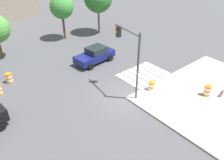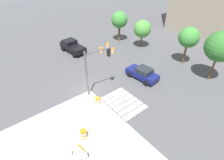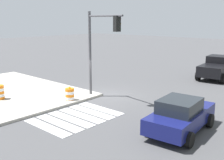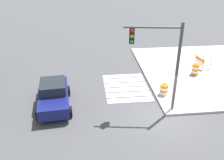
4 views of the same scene
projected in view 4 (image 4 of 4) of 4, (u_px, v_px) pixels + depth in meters
The scene contains 8 objects.
ground_plane at pixel (165, 117), 15.28m from camera, with size 120.00×120.00×0.00m, color #474749.
sidewalk_corner at pixel (213, 71), 21.15m from camera, with size 12.00×12.00×0.15m, color #ADA89E.
crosswalk_stripes at pixel (126, 87), 18.65m from camera, with size 4.35×3.20×0.02m.
sports_car at pixel (54, 95), 16.04m from camera, with size 4.45×2.43×1.63m.
traffic_barrel_median_far at pixel (164, 90), 17.30m from camera, with size 0.56×0.56×1.02m.
traffic_barrel_on_sidewalk at pixel (195, 69), 20.11m from camera, with size 0.56×0.56×1.02m.
construction_barricade at pixel (201, 61), 21.34m from camera, with size 1.33×0.94×1.00m.
traffic_light_pole at pixel (159, 53), 14.14m from camera, with size 0.69×3.26×5.50m.
Camera 4 is at (-12.20, 4.62, 8.89)m, focal length 39.96 mm.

